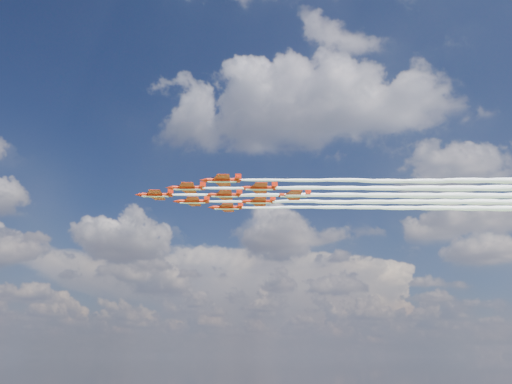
{
  "coord_description": "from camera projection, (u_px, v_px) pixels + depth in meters",
  "views": [
    {
      "loc": [
        36.59,
        -129.32,
        40.57
      ],
      "look_at": [
        1.85,
        -1.2,
        84.5
      ],
      "focal_mm": 35.0,
      "sensor_mm": 36.0,
      "label": 1
    }
  ],
  "objects": [
    {
      "name": "jet_lead",
      "position": [
        315.0,
        195.0,
        141.0
      ],
      "size": [
        94.03,
        29.99,
        2.69
      ],
      "rotation": [
        0.0,
        0.0,
        0.27
      ],
      "color": "red"
    },
    {
      "name": "jet_row2_starb",
      "position": [
        345.0,
        202.0,
        146.97
      ],
      "size": [
        94.03,
        29.99,
        2.69
      ],
      "rotation": [
        0.0,
        0.0,
        0.27
      ],
      "color": "red"
    },
    {
      "name": "jet_row3_port",
      "position": [
        395.0,
        180.0,
        129.3
      ],
      "size": [
        94.03,
        29.99,
        2.69
      ],
      "rotation": [
        0.0,
        0.0,
        0.27
      ],
      "color": "red"
    },
    {
      "name": "jet_row2_port",
      "position": [
        353.0,
        188.0,
        135.15
      ],
      "size": [
        94.03,
        29.99,
        2.69
      ],
      "rotation": [
        0.0,
        0.0,
        0.27
      ],
      "color": "red"
    },
    {
      "name": "jet_row4_starb",
      "position": [
        411.0,
        202.0,
        147.09
      ],
      "size": [
        94.03,
        29.99,
        2.69
      ],
      "rotation": [
        0.0,
        0.0,
        0.27
      ],
      "color": "red"
    },
    {
      "name": "jet_tail",
      "position": [
        452.0,
        195.0,
        141.24
      ],
      "size": [
        94.03,
        29.99,
        2.69
      ],
      "rotation": [
        0.0,
        0.0,
        0.27
      ],
      "color": "red"
    },
    {
      "name": "jet_row3_starb",
      "position": [
        373.0,
        208.0,
        152.94
      ],
      "size": [
        94.03,
        29.99,
        2.69
      ],
      "rotation": [
        0.0,
        0.0,
        0.27
      ],
      "color": "red"
    },
    {
      "name": "jet_row3_centre",
      "position": [
        383.0,
        195.0,
        141.12
      ],
      "size": [
        94.03,
        29.99,
        2.69
      ],
      "rotation": [
        0.0,
        0.0,
        0.27
      ],
      "color": "red"
    },
    {
      "name": "jet_row4_port",
      "position": [
        425.0,
        188.0,
        135.27
      ],
      "size": [
        94.03,
        29.99,
        2.69
      ],
      "rotation": [
        0.0,
        0.0,
        0.27
      ],
      "color": "red"
    }
  ]
}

